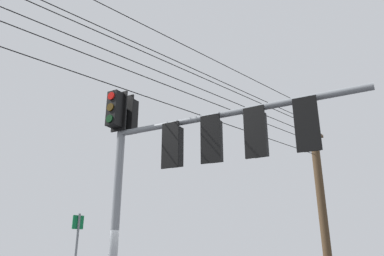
% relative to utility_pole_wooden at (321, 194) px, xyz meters
% --- Properties ---
extents(signal_mast_assembly, '(5.04, 3.86, 5.90)m').
position_rel_utility_pole_wooden_xyz_m(signal_mast_assembly, '(4.36, -8.45, 0.02)').
color(signal_mast_assembly, gray).
rests_on(signal_mast_assembly, ground).
extents(utility_pole_wooden, '(1.17, 2.16, 8.24)m').
position_rel_utility_pole_wooden_xyz_m(utility_pole_wooden, '(0.00, 0.00, 0.00)').
color(utility_pole_wooden, '#4C3823').
rests_on(utility_pole_wooden, ground).
extents(route_sign_primary, '(0.21, 0.35, 3.08)m').
position_rel_utility_pole_wooden_xyz_m(route_sign_primary, '(0.04, -9.84, -2.32)').
color(route_sign_primary, slate).
rests_on(route_sign_primary, ground).
extents(overhead_wire_span, '(6.67, 20.72, 2.45)m').
position_rel_utility_pole_wooden_xyz_m(overhead_wire_span, '(3.32, -10.36, 2.94)').
color(overhead_wire_span, black).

